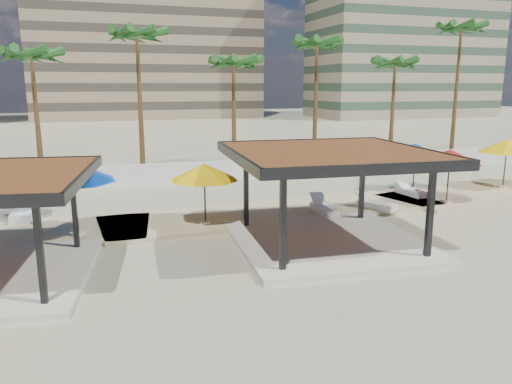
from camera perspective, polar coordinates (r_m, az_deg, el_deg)
ground at (r=16.06m, az=5.23°, el=-9.08°), size 200.00×200.00×0.00m
promenade at (r=23.54m, az=2.30°, el=-1.95°), size 44.45×7.97×0.24m
boundary_wall at (r=30.75m, az=-6.66°, el=2.37°), size 56.00×0.30×1.20m
building_mid at (r=92.63m, az=-12.52°, el=17.18°), size 38.00×16.00×30.40m
building_east at (r=96.96m, az=16.66°, el=18.52°), size 32.00×15.00×36.40m
pavilion_central at (r=18.27m, az=8.38°, el=0.40°), size 7.50×7.50×3.55m
umbrella_b at (r=20.25m, az=-5.93°, el=2.26°), size 3.53×3.53×2.51m
umbrella_c at (r=25.56m, az=21.29°, el=3.76°), size 3.15×3.15×2.61m
umbrella_d at (r=28.54m, az=17.76°, el=4.63°), size 2.90×2.90×2.51m
umbrella_e at (r=30.75m, az=26.76°, el=4.69°), size 3.34×3.34×2.68m
umbrella_f at (r=19.77m, az=-20.21°, el=2.17°), size 4.00×4.00×2.85m
lounger_a at (r=23.67m, az=-24.98°, el=-2.17°), size 0.93×2.46×0.92m
lounger_b at (r=22.46m, az=7.80°, el=-1.94°), size 0.75×2.05×0.76m
lounger_c at (r=23.70m, az=13.51°, el=-1.46°), size 1.44×1.95×0.71m
lounger_d at (r=27.13m, az=17.24°, el=0.05°), size 0.77×1.95×0.72m
palm_c at (r=31.96m, az=-24.27°, el=13.59°), size 3.00×3.00×8.27m
palm_d at (r=32.84m, az=-13.45°, el=16.48°), size 3.00×3.00×9.62m
palm_e at (r=33.36m, az=-2.60°, el=14.07°), size 3.00×3.00×7.99m
palm_f at (r=35.70m, az=6.97°, el=15.92°), size 3.00×3.00×9.34m
palm_g at (r=38.23m, az=15.60°, el=13.60°), size 3.00×3.00×8.13m
palm_h at (r=42.43m, az=22.38°, el=16.36°), size 3.00×3.00×10.79m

